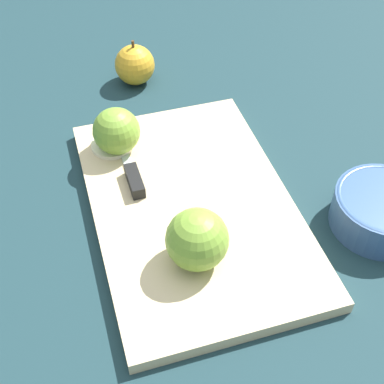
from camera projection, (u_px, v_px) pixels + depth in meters
The scene contains 8 objects.
ground_plane at pixel (192, 212), 0.74m from camera, with size 4.00×4.00×0.00m, color #193338.
cutting_board at pixel (192, 207), 0.74m from camera, with size 0.43×0.28×0.02m.
apple_half_left at pixel (197, 239), 0.64m from camera, with size 0.08×0.08×0.08m.
apple_half_right at pixel (116, 131), 0.78m from camera, with size 0.07×0.07×0.07m.
knife at pixel (133, 175), 0.76m from camera, with size 0.15×0.02×0.02m.
apple_slice at pixel (113, 145), 0.81m from camera, with size 0.06×0.06×0.01m.
apple_whole at pixel (135, 65), 0.94m from camera, with size 0.07×0.07×0.08m.
bowl at pixel (382, 209), 0.71m from camera, with size 0.13×0.13×0.05m.
Camera 1 is at (-0.48, 0.13, 0.55)m, focal length 50.00 mm.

